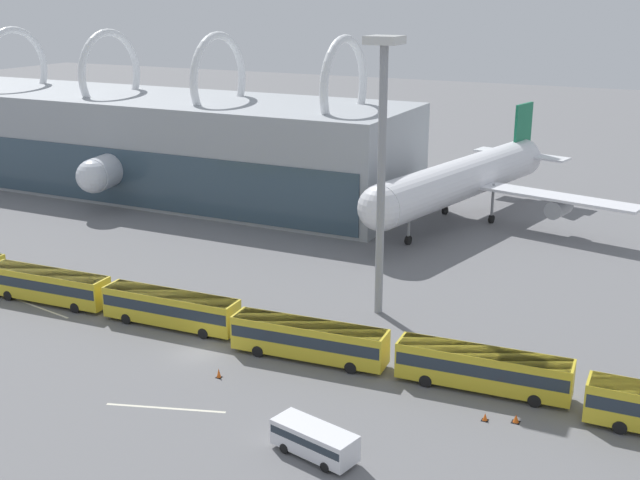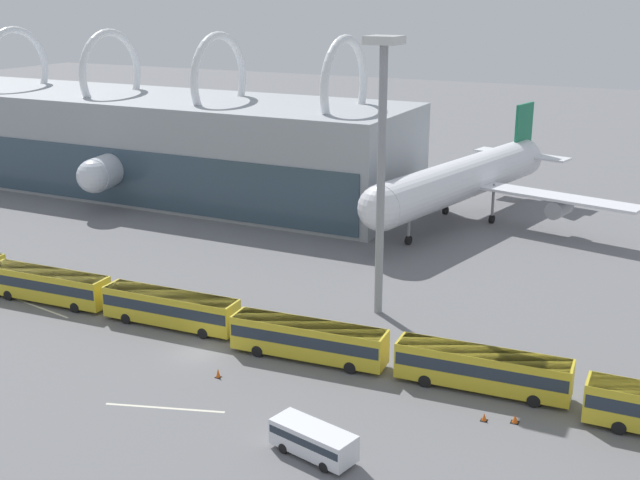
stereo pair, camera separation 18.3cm
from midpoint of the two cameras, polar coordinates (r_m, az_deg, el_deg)
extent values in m
plane|color=slate|center=(69.44, -8.61, -7.92)|extent=(440.00, 440.00, 0.00)
cube|color=#9EA3A8|center=(136.53, -17.43, 7.14)|extent=(114.52, 21.94, 14.44)
cube|color=#384C5B|center=(129.38, -20.66, 5.05)|extent=(112.23, 0.20, 7.94)
torus|color=white|center=(142.21, -20.73, 11.29)|extent=(1.10, 13.62, 13.62)
torus|color=white|center=(128.72, -14.59, 11.32)|extent=(1.10, 13.62, 13.62)
torus|color=white|center=(116.96, -7.12, 11.19)|extent=(1.10, 13.62, 13.62)
torus|color=white|center=(107.52, 1.82, 10.79)|extent=(1.10, 13.62, 13.62)
cylinder|color=silver|center=(126.72, -12.03, 5.98)|extent=(10.40, 32.37, 4.65)
sphere|color=silver|center=(113.09, -15.76, 4.38)|extent=(4.55, 4.55, 4.55)
cone|color=silver|center=(140.85, -9.02, 7.25)|extent=(5.62, 7.72, 4.41)
cube|color=silver|center=(128.57, -11.61, 5.80)|extent=(39.14, 10.74, 0.35)
cylinder|color=gray|center=(124.25, -7.05, 5.01)|extent=(2.72, 3.75, 2.14)
cylinder|color=gray|center=(134.15, -15.76, 5.39)|extent=(2.72, 3.75, 2.14)
cube|color=#1E4799|center=(139.48, -9.24, 8.93)|extent=(1.31, 5.01, 7.17)
cube|color=silver|center=(140.07, -9.16, 7.38)|extent=(12.46, 5.34, 0.28)
cylinder|color=gray|center=(118.08, -14.35, 3.69)|extent=(0.36, 0.36, 4.39)
cylinder|color=black|center=(118.59, -14.27, 2.66)|extent=(0.64, 1.16, 1.10)
cylinder|color=gray|center=(127.60, -10.35, 4.94)|extent=(0.36, 0.36, 4.39)
cylinder|color=black|center=(128.07, -10.29, 3.98)|extent=(0.64, 1.16, 1.10)
cylinder|color=gray|center=(130.33, -12.75, 5.05)|extent=(0.36, 0.36, 4.39)
cylinder|color=black|center=(130.80, -12.68, 4.11)|extent=(0.64, 1.16, 1.10)
cylinder|color=white|center=(106.73, 10.11, 4.28)|extent=(13.32, 37.83, 5.39)
sphere|color=white|center=(91.11, 4.38, 2.28)|extent=(5.29, 5.29, 5.29)
cone|color=white|center=(123.23, 14.36, 5.73)|extent=(6.77, 9.15, 5.12)
cube|color=white|center=(108.91, 10.67, 4.00)|extent=(44.60, 13.43, 0.35)
cylinder|color=gray|center=(104.15, 16.70, 2.19)|extent=(3.02, 4.36, 2.22)
cylinder|color=gray|center=(115.44, 5.14, 4.28)|extent=(3.02, 4.36, 2.22)
cube|color=#19724C|center=(121.64, 14.33, 7.71)|extent=(1.47, 5.02, 7.22)
cube|color=white|center=(122.31, 14.20, 5.92)|extent=(14.38, 6.13, 0.28)
cylinder|color=gray|center=(96.88, 6.41, 1.34)|extent=(0.36, 0.36, 4.78)
cylinder|color=black|center=(97.56, 6.36, -0.01)|extent=(0.68, 1.17, 1.10)
cylinder|color=gray|center=(107.83, 12.25, 2.68)|extent=(0.36, 0.36, 4.78)
cylinder|color=black|center=(108.44, 12.17, 1.46)|extent=(0.68, 1.17, 1.10)
cylinder|color=gray|center=(111.00, 9.02, 3.28)|extent=(0.36, 0.36, 4.78)
cylinder|color=black|center=(111.59, 8.96, 2.09)|extent=(0.68, 1.17, 1.10)
cube|color=gold|center=(83.06, -18.71, -3.04)|extent=(13.41, 3.26, 2.86)
cube|color=#232D38|center=(82.97, -18.73, -2.86)|extent=(13.15, 3.27, 1.00)
cube|color=silver|center=(82.62, -18.80, -2.15)|extent=(13.01, 3.16, 0.12)
cylinder|color=black|center=(81.76, -15.91, -4.08)|extent=(1.01, 0.35, 1.00)
cylinder|color=black|center=(80.09, -16.95, -4.62)|extent=(1.01, 0.35, 1.00)
cylinder|color=black|center=(86.99, -20.16, -3.20)|extent=(1.01, 0.35, 1.00)
cylinder|color=black|center=(85.42, -21.22, -3.68)|extent=(1.01, 0.35, 1.00)
cube|color=gold|center=(74.34, -10.52, -4.77)|extent=(13.40, 3.13, 2.86)
cube|color=#232D38|center=(74.23, -10.53, -4.56)|extent=(13.13, 3.15, 1.00)
cube|color=silver|center=(73.85, -10.58, -3.78)|extent=(12.99, 3.04, 0.12)
cylinder|color=black|center=(73.65, -7.28, -5.92)|extent=(1.01, 0.34, 1.00)
cylinder|color=black|center=(71.82, -8.24, -6.58)|extent=(1.01, 0.34, 1.00)
cylinder|color=black|center=(77.96, -12.51, -4.87)|extent=(1.01, 0.34, 1.00)
cylinder|color=black|center=(76.24, -13.54, -5.46)|extent=(1.01, 0.34, 1.00)
cube|color=gold|center=(66.79, -0.76, -7.06)|extent=(13.45, 3.54, 2.86)
cube|color=#232D38|center=(66.67, -0.76, -6.84)|extent=(13.19, 3.55, 1.00)
cube|color=silver|center=(66.24, -0.77, -5.98)|extent=(13.05, 3.44, 0.12)
cylinder|color=black|center=(67.01, 2.92, -8.23)|extent=(1.02, 0.37, 1.00)
cylinder|color=black|center=(65.01, 2.23, -9.06)|extent=(1.02, 0.37, 1.00)
cylinder|color=black|center=(69.85, -3.53, -7.14)|extent=(1.02, 0.37, 1.00)
cylinder|color=black|center=(67.93, -4.38, -7.89)|extent=(1.02, 0.37, 1.00)
cube|color=gold|center=(63.12, 11.54, -8.95)|extent=(13.43, 3.39, 2.86)
cube|color=#232D38|center=(63.00, 11.56, -8.71)|extent=(13.17, 3.41, 1.00)
cube|color=silver|center=(62.54, 11.62, -7.82)|extent=(13.03, 3.29, 0.12)
cylinder|color=black|center=(64.24, 15.34, -10.05)|extent=(1.02, 0.36, 1.00)
cylinder|color=black|center=(62.15, 15.04, -10.99)|extent=(1.02, 0.36, 1.00)
cylinder|color=black|center=(65.49, 8.11, -9.02)|extent=(1.02, 0.36, 1.00)
cylinder|color=black|center=(63.44, 7.56, -9.91)|extent=(1.02, 0.36, 1.00)
cylinder|color=black|center=(62.56, 20.77, -11.38)|extent=(1.01, 0.33, 1.00)
cylinder|color=black|center=(60.48, 20.58, -12.39)|extent=(1.01, 0.33, 1.00)
cube|color=silver|center=(54.13, -0.38, -14.01)|extent=(6.32, 3.48, 1.79)
cube|color=#232D38|center=(53.98, -0.38, -13.75)|extent=(6.15, 3.46, 0.54)
cylinder|color=black|center=(54.89, -2.53, -14.58)|extent=(0.73, 0.37, 0.70)
cylinder|color=black|center=(56.20, -1.09, -13.75)|extent=(0.73, 0.37, 0.70)
cylinder|color=black|center=(52.98, 0.38, -15.86)|extent=(0.73, 0.37, 0.70)
cylinder|color=black|center=(54.33, 1.79, -14.94)|extent=(0.73, 0.37, 0.70)
cylinder|color=gray|center=(73.30, 4.42, 3.95)|extent=(0.76, 0.76, 25.01)
cube|color=silver|center=(71.47, 4.67, 13.99)|extent=(2.96, 2.96, 0.74)
cube|color=silver|center=(66.10, 11.83, -9.45)|extent=(9.40, 1.08, 0.01)
cube|color=silver|center=(82.99, -19.48, -4.47)|extent=(9.72, 1.94, 0.01)
cube|color=silver|center=(61.27, -10.89, -11.65)|extent=(8.70, 3.07, 0.01)
cube|color=black|center=(59.81, 11.67, -12.46)|extent=(0.49, 0.49, 0.02)
cone|color=#EA5914|center=(59.67, 11.69, -12.21)|extent=(0.37, 0.37, 0.56)
cube|color=black|center=(60.04, 13.77, -12.48)|extent=(0.59, 0.59, 0.02)
cone|color=#EA5914|center=(59.89, 13.79, -12.23)|extent=(0.44, 0.44, 0.58)
cube|color=black|center=(65.04, -7.16, -9.66)|extent=(0.46, 0.46, 0.02)
cone|color=#EA5914|center=(64.87, -7.18, -9.35)|extent=(0.34, 0.34, 0.75)
camera|label=1|loc=(0.09, -89.94, 0.02)|focal=45.00mm
camera|label=2|loc=(0.09, 90.06, -0.02)|focal=45.00mm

